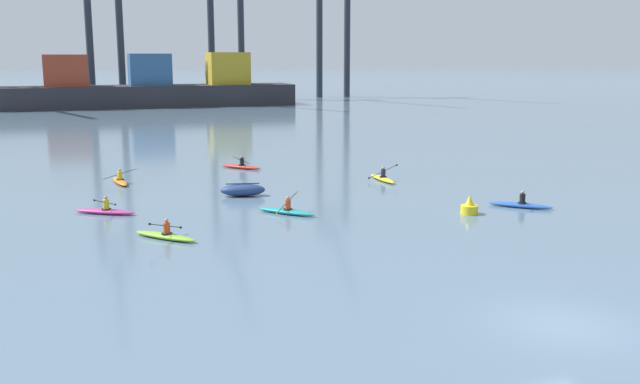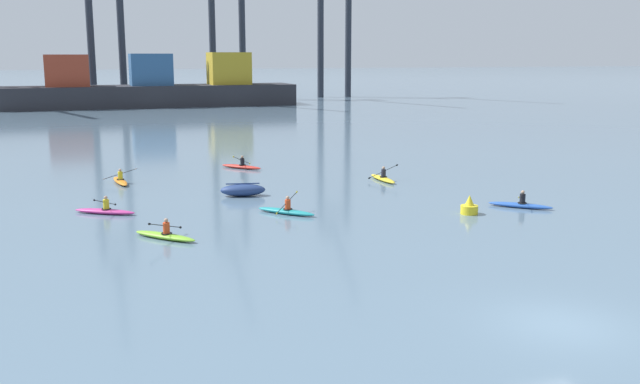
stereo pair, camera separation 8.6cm
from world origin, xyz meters
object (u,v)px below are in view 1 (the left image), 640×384
capsized_dinghy (243,190)px  kayak_magenta (105,211)px  container_barge (151,88)px  gantry_crane_east (334,1)px  kayak_yellow (383,178)px  channel_buoy (469,207)px  kayak_orange (120,181)px  kayak_lime (165,235)px  kayak_blue (520,204)px  kayak_red (241,166)px  kayak_teal (286,211)px

capsized_dinghy → kayak_magenta: (-7.81, -2.36, -0.18)m
container_barge → kayak_magenta: container_barge is taller
gantry_crane_east → kayak_yellow: (-28.80, -88.47, -17.83)m
kayak_magenta → channel_buoy: bearing=-18.8°
channel_buoy → kayak_orange: (-16.54, 15.05, -0.19)m
kayak_magenta → kayak_lime: bearing=-69.2°
kayak_yellow → kayak_lime: bearing=-145.2°
kayak_orange → kayak_blue: (19.95, -14.59, 0.00)m
container_barge → gantry_crane_east: bearing=22.2°
kayak_yellow → kayak_blue: (3.64, -10.05, 0.00)m
kayak_red → kayak_magenta: size_ratio=0.92×
channel_buoy → kayak_teal: (-8.95, 3.04, -0.19)m
channel_buoy → kayak_teal: size_ratio=0.34×
container_barge → kayak_blue: 84.56m
kayak_orange → kayak_lime: size_ratio=1.18×
kayak_red → kayak_lime: kayak_red is taller
kayak_blue → kayak_lime: bearing=-178.3°
gantry_crane_east → kayak_magenta: size_ratio=11.88×
channel_buoy → kayak_orange: 22.37m
capsized_dinghy → kayak_blue: bearing=-30.7°
kayak_yellow → kayak_red: bearing=134.0°
channel_buoy → kayak_yellow: size_ratio=0.29×
kayak_red → kayak_blue: kayak_red is taller
container_barge → capsized_dinghy: (-2.47, -75.83, -2.57)m
channel_buoy → kayak_lime: (-15.48, -0.09, -0.19)m
kayak_yellow → kayak_blue: bearing=-70.1°
kayak_teal → container_barge: bearing=89.0°
channel_buoy → kayak_teal: 9.45m
kayak_red → kayak_orange: (-8.65, -3.38, 0.00)m
kayak_red → kayak_lime: (-7.59, -18.52, 0.00)m
gantry_crane_east → capsized_dinghy: (-38.58, -90.55, -17.66)m
gantry_crane_east → kayak_blue: size_ratio=13.12×
kayak_red → kayak_orange: kayak_red is taller
gantry_crane_east → kayak_orange: size_ratio=11.00×
kayak_teal → kayak_red: size_ratio=1.00×
capsized_dinghy → channel_buoy: size_ratio=2.76×
kayak_lime → kayak_magenta: bearing=110.8°
gantry_crane_east → channel_buoy: size_ratio=37.94×
kayak_orange → channel_buoy: bearing=-42.3°
kayak_teal → kayak_blue: (12.36, -2.58, 0.00)m
channel_buoy → kayak_yellow: kayak_yellow is taller
capsized_dinghy → kayak_blue: kayak_blue is taller
kayak_yellow → container_barge: bearing=95.7°
kayak_orange → kayak_lime: (1.06, -15.15, 0.00)m
kayak_teal → channel_buoy: bearing=-18.8°
gantry_crane_east → kayak_teal: (-37.51, -95.94, -17.83)m
kayak_teal → kayak_lime: 7.24m
kayak_teal → kayak_orange: (-7.59, 12.01, 0.00)m
kayak_teal → kayak_yellow: bearing=40.6°
kayak_orange → capsized_dinghy: bearing=-45.5°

